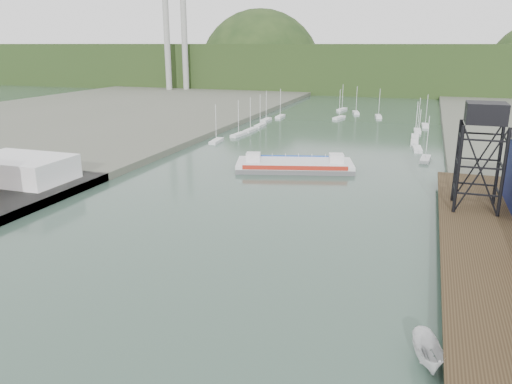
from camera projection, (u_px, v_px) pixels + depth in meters
The scene contains 8 objects.
east_pier at pixel (497, 242), 63.98m from camera, with size 14.00×70.00×2.45m.
white_shed at pixel (21, 169), 93.06m from camera, with size 18.00×12.00×4.50m, color silver.
lift_tower at pixel (485, 120), 72.46m from camera, with size 6.50×6.50×16.00m.
marina_sailboats at pixel (338, 127), 160.61m from camera, with size 57.71×92.65×0.90m.
smokestacks at pixel (176, 36), 270.27m from camera, with size 11.20×8.20×60.00m.
distant_hills at pixel (378, 70), 306.69m from camera, with size 500.00×120.00×80.00m.
chain_ferry at pixel (294, 165), 108.05m from camera, with size 26.63×16.27×3.58m.
motorboat at pixel (428, 353), 42.31m from camera, with size 2.21×5.86×2.26m, color silver.
Camera 1 is at (26.87, -21.32, 26.32)m, focal length 35.00 mm.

